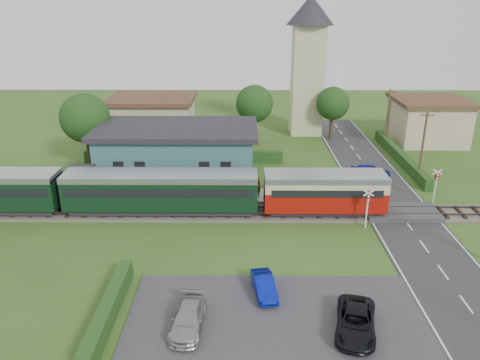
{
  "coord_description": "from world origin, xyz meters",
  "views": [
    {
      "loc": [
        -3.38,
        -33.93,
        17.1
      ],
      "look_at": [
        -3.64,
        4.0,
        2.35
      ],
      "focal_mm": 35.0,
      "sensor_mm": 36.0,
      "label": 1
    }
  ],
  "objects_px": {
    "train": "(123,190)",
    "car_park_dark": "(356,322)",
    "church_tower": "(308,56)",
    "car_park_blue": "(264,286)",
    "house_west": "(153,118)",
    "house_east": "(428,120)",
    "equipment_hut": "(81,181)",
    "station_building": "(178,152)",
    "car_on_road": "(370,171)",
    "car_park_silver": "(188,319)",
    "crossing_signal_near": "(368,203)",
    "crossing_signal_far": "(436,181)",
    "pedestrian_near": "(257,187)",
    "pedestrian_far": "(84,188)"
  },
  "relations": [
    {
      "from": "train",
      "to": "car_park_dark",
      "type": "distance_m",
      "value": 22.09
    },
    {
      "from": "church_tower",
      "to": "car_park_blue",
      "type": "relative_size",
      "value": 5.22
    },
    {
      "from": "house_west",
      "to": "house_east",
      "type": "xyz_separation_m",
      "value": [
        35.0,
        -1.0,
        0.0
      ]
    },
    {
      "from": "equipment_hut",
      "to": "train",
      "type": "height_order",
      "value": "train"
    },
    {
      "from": "station_building",
      "to": "equipment_hut",
      "type": "bearing_deg",
      "value": -144.08
    },
    {
      "from": "car_on_road",
      "to": "car_park_blue",
      "type": "relative_size",
      "value": 1.18
    },
    {
      "from": "station_building",
      "to": "car_park_blue",
      "type": "relative_size",
      "value": 4.75
    },
    {
      "from": "car_park_silver",
      "to": "car_park_blue",
      "type": "bearing_deg",
      "value": 41.15
    },
    {
      "from": "car_park_dark",
      "to": "car_park_blue",
      "type": "bearing_deg",
      "value": 157.35
    },
    {
      "from": "car_park_silver",
      "to": "equipment_hut",
      "type": "bearing_deg",
      "value": 126.96
    },
    {
      "from": "station_building",
      "to": "crossing_signal_near",
      "type": "distance_m",
      "value": 19.98
    },
    {
      "from": "church_tower",
      "to": "house_west",
      "type": "xyz_separation_m",
      "value": [
        -20.0,
        -3.0,
        -7.43
      ]
    },
    {
      "from": "car_on_road",
      "to": "car_park_blue",
      "type": "bearing_deg",
      "value": 166.98
    },
    {
      "from": "equipment_hut",
      "to": "house_west",
      "type": "distance_m",
      "value": 20.05
    },
    {
      "from": "crossing_signal_far",
      "to": "pedestrian_near",
      "type": "relative_size",
      "value": 1.73
    },
    {
      "from": "car_park_silver",
      "to": "church_tower",
      "type": "bearing_deg",
      "value": 78.45
    },
    {
      "from": "station_building",
      "to": "crossing_signal_near",
      "type": "bearing_deg",
      "value": -34.81
    },
    {
      "from": "house_east",
      "to": "church_tower",
      "type": "bearing_deg",
      "value": 165.07
    },
    {
      "from": "house_west",
      "to": "car_park_blue",
      "type": "bearing_deg",
      "value": -69.44
    },
    {
      "from": "station_building",
      "to": "car_park_dark",
      "type": "xyz_separation_m",
      "value": [
        12.77,
        -24.0,
        -1.99
      ]
    },
    {
      "from": "equipment_hut",
      "to": "car_park_silver",
      "type": "xyz_separation_m",
      "value": [
        11.63,
        -17.96,
        -1.07
      ]
    },
    {
      "from": "pedestrian_near",
      "to": "pedestrian_far",
      "type": "height_order",
      "value": "pedestrian_near"
    },
    {
      "from": "pedestrian_near",
      "to": "crossing_signal_far",
      "type": "bearing_deg",
      "value": 177.79
    },
    {
      "from": "station_building",
      "to": "car_park_silver",
      "type": "height_order",
      "value": "station_building"
    },
    {
      "from": "train",
      "to": "car_on_road",
      "type": "bearing_deg",
      "value": 20.74
    },
    {
      "from": "pedestrian_far",
      "to": "station_building",
      "type": "bearing_deg",
      "value": -68.83
    },
    {
      "from": "car_on_road",
      "to": "crossing_signal_near",
      "type": "bearing_deg",
      "value": -178.93
    },
    {
      "from": "equipment_hut",
      "to": "car_park_silver",
      "type": "bearing_deg",
      "value": -57.09
    },
    {
      "from": "crossing_signal_far",
      "to": "car_on_road",
      "type": "xyz_separation_m",
      "value": [
        -4.06,
        6.28,
        -1.41
      ]
    },
    {
      "from": "crossing_signal_far",
      "to": "house_west",
      "type": "bearing_deg",
      "value": 144.23
    },
    {
      "from": "crossing_signal_near",
      "to": "pedestrian_near",
      "type": "xyz_separation_m",
      "value": [
        -8.53,
        5.17,
        -0.74
      ]
    },
    {
      "from": "car_on_road",
      "to": "pedestrian_near",
      "type": "relative_size",
      "value": 2.1
    },
    {
      "from": "station_building",
      "to": "car_park_blue",
      "type": "xyz_separation_m",
      "value": [
        7.94,
        -20.49,
        -2.06
      ]
    },
    {
      "from": "train",
      "to": "house_east",
      "type": "xyz_separation_m",
      "value": [
        33.38,
        22.0,
        0.62
      ]
    },
    {
      "from": "train",
      "to": "house_west",
      "type": "distance_m",
      "value": 23.07
    },
    {
      "from": "house_west",
      "to": "crossing_signal_far",
      "type": "distance_m",
      "value": 35.26
    },
    {
      "from": "station_building",
      "to": "house_east",
      "type": "bearing_deg",
      "value": 23.44
    },
    {
      "from": "equipment_hut",
      "to": "car_on_road",
      "type": "relative_size",
      "value": 0.64
    },
    {
      "from": "church_tower",
      "to": "car_park_blue",
      "type": "xyz_separation_m",
      "value": [
        -7.06,
        -37.5,
        -9.59
      ]
    },
    {
      "from": "equipment_hut",
      "to": "pedestrian_near",
      "type": "relative_size",
      "value": 1.35
    },
    {
      "from": "car_park_silver",
      "to": "pedestrian_far",
      "type": "height_order",
      "value": "pedestrian_far"
    },
    {
      "from": "car_park_blue",
      "to": "car_park_dark",
      "type": "distance_m",
      "value": 5.97
    },
    {
      "from": "train",
      "to": "car_park_blue",
      "type": "height_order",
      "value": "train"
    },
    {
      "from": "church_tower",
      "to": "car_park_silver",
      "type": "relative_size",
      "value": 4.31
    },
    {
      "from": "train",
      "to": "house_east",
      "type": "distance_m",
      "value": 39.98
    },
    {
      "from": "equipment_hut",
      "to": "pedestrian_far",
      "type": "xyz_separation_m",
      "value": [
        0.38,
        -0.62,
        -0.45
      ]
    },
    {
      "from": "train",
      "to": "pedestrian_far",
      "type": "xyz_separation_m",
      "value": [
        -4.24,
        2.58,
        -0.88
      ]
    },
    {
      "from": "crossing_signal_far",
      "to": "car_on_road",
      "type": "height_order",
      "value": "crossing_signal_far"
    },
    {
      "from": "equipment_hut",
      "to": "crossing_signal_far",
      "type": "relative_size",
      "value": 0.78
    },
    {
      "from": "house_west",
      "to": "car_park_blue",
      "type": "relative_size",
      "value": 3.2
    }
  ]
}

